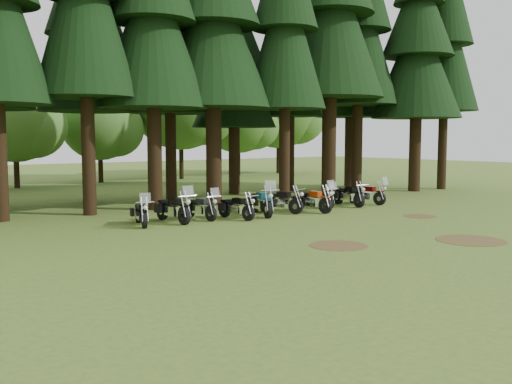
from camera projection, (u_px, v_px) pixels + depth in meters
ground at (356, 228)px, 20.85m from camera, size 120.00×120.00×0.00m
pine_front_6 at (285, 2)px, 28.31m from camera, size 4.15×4.15×16.75m
pine_front_8 at (359, 5)px, 33.85m from camera, size 4.79×4.79×18.63m
pine_front_9 at (418, 35)px, 34.63m from camera, size 5.44×5.44×15.89m
pine_front_10 at (446, 22)px, 35.95m from camera, size 4.25×4.25×17.69m
pine_back_2 at (84, 9)px, 28.57m from camera, size 4.85×4.85×16.30m
pine_back_3 at (169, 16)px, 29.88m from camera, size 4.35×4.35×16.20m
pine_back_4 at (234, 52)px, 32.95m from camera, size 4.94×4.94×13.78m
pine_back_5 at (291, 32)px, 34.97m from camera, size 3.94×3.94×16.33m
pine_back_6 at (351, 39)px, 38.14m from camera, size 4.59×4.59×16.58m
decid_3 at (20, 119)px, 37.29m from camera, size 6.12×5.95×7.65m
decid_4 at (104, 123)px, 42.09m from camera, size 5.93×5.76×7.41m
decid_5 at (186, 101)px, 45.54m from camera, size 8.45×8.21×10.56m
decid_6 at (243, 117)px, 50.67m from camera, size 7.06×6.86×8.82m
decid_7 at (283, 107)px, 53.25m from camera, size 8.44×8.20×10.55m
dirt_patch_0 at (338, 245)px, 17.45m from camera, size 1.80×1.80×0.01m
dirt_patch_1 at (420, 216)px, 24.00m from camera, size 1.40×1.40×0.01m
dirt_patch_2 at (471, 240)px, 18.32m from camera, size 2.20×2.20×0.01m
motorcycle_0 at (141, 214)px, 21.42m from camera, size 0.87×2.08×1.33m
motorcycle_1 at (173, 210)px, 22.20m from camera, size 0.45×2.40×1.52m
motorcycle_2 at (200, 208)px, 23.07m from camera, size 0.42×2.15×1.35m
motorcycle_3 at (236, 208)px, 23.18m from camera, size 0.37×2.13×0.87m
motorcycle_4 at (261, 203)px, 24.19m from camera, size 1.12×2.47×1.59m
motorcycle_5 at (280, 202)px, 25.10m from camera, size 0.81×2.24×0.94m
motorcycle_6 at (312, 201)px, 25.43m from camera, size 0.49×2.37×1.49m
motorcycle_7 at (322, 198)px, 27.13m from camera, size 0.66×2.04×1.28m
motorcycle_8 at (348, 196)px, 27.71m from camera, size 0.47×2.30×0.94m
motorcycle_9 at (367, 195)px, 28.46m from camera, size 0.58×2.25×1.41m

